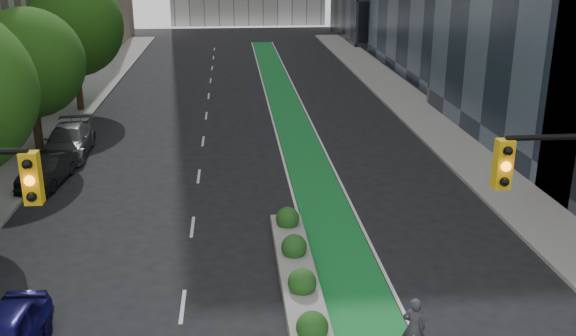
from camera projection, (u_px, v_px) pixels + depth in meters
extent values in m
cube|color=gray|center=(41.00, 139.00, 36.83)|extent=(3.60, 90.00, 0.15)
cube|color=gray|center=(441.00, 129.00, 38.84)|extent=(3.60, 90.00, 0.15)
cube|color=#167C32|center=(289.00, 114.00, 42.83)|extent=(2.20, 70.00, 0.01)
cylinder|color=black|center=(36.00, 115.00, 33.37)|extent=(0.44, 0.44, 4.48)
sphere|color=#1C480F|center=(29.00, 63.00, 32.49)|extent=(5.60, 5.60, 5.60)
cylinder|color=black|center=(77.00, 74.00, 42.69)|extent=(0.44, 0.44, 5.15)
sphere|color=#1C480F|center=(72.00, 26.00, 41.68)|extent=(6.60, 6.60, 6.60)
cube|color=gold|center=(32.00, 178.00, 12.35)|extent=(0.34, 0.28, 1.05)
sphere|color=orange|center=(29.00, 181.00, 12.20)|extent=(0.20, 0.20, 0.20)
cube|color=gold|center=(503.00, 164.00, 13.15)|extent=(0.34, 0.28, 1.05)
sphere|color=orange|center=(506.00, 167.00, 13.00)|extent=(0.20, 0.20, 0.20)
cube|color=gray|center=(299.00, 280.00, 20.94)|extent=(1.20, 10.00, 0.40)
sphere|color=#194C19|center=(312.00, 327.00, 17.49)|extent=(0.90, 0.90, 0.90)
sphere|color=#194C19|center=(302.00, 282.00, 19.85)|extent=(0.90, 0.90, 0.90)
sphere|color=#194C19|center=(294.00, 247.00, 22.20)|extent=(0.90, 0.90, 0.90)
sphere|color=#194C19|center=(288.00, 219.00, 24.56)|extent=(0.90, 0.90, 0.90)
imported|color=#38333D|center=(414.00, 327.00, 17.11)|extent=(0.74, 0.60, 1.74)
imported|color=black|center=(47.00, 170.00, 29.80)|extent=(1.91, 4.38, 1.40)
imported|color=#545759|center=(68.00, 141.00, 34.02)|extent=(2.39, 5.50, 1.58)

